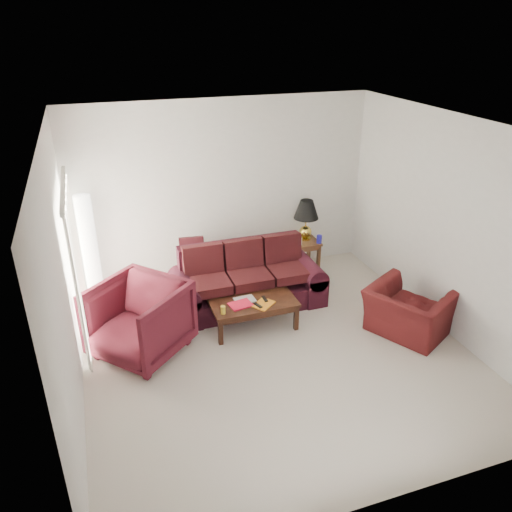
{
  "coord_description": "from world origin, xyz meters",
  "views": [
    {
      "loc": [
        -2.05,
        -5.17,
        4.09
      ],
      "look_at": [
        0.0,
        0.85,
        1.05
      ],
      "focal_mm": 35.0,
      "sensor_mm": 36.0,
      "label": 1
    }
  ],
  "objects": [
    {
      "name": "table_lamp",
      "position": [
        1.38,
        2.2,
        0.92
      ],
      "size": [
        0.51,
        0.51,
        0.72
      ],
      "primitive_type": null,
      "rotation": [
        0.0,
        0.0,
        -0.21
      ],
      "color": "gold",
      "rests_on": "end_table"
    },
    {
      "name": "floor_lamp",
      "position": [
        -2.23,
        2.2,
        0.89
      ],
      "size": [
        0.32,
        0.32,
        1.78
      ],
      "primitive_type": null,
      "rotation": [
        0.0,
        0.0,
        0.12
      ],
      "color": "white",
      "rests_on": "ground"
    },
    {
      "name": "armchair_left",
      "position": [
        -1.72,
        0.57,
        0.51
      ],
      "size": [
        1.56,
        1.55,
        1.02
      ],
      "primitive_type": "imported",
      "rotation": [
        0.0,
        0.0,
        -0.83
      ],
      "color": "#46101A",
      "rests_on": "ground"
    },
    {
      "name": "clock",
      "position": [
        1.17,
        2.02,
        0.62
      ],
      "size": [
        0.13,
        0.09,
        0.12
      ],
      "primitive_type": "cube",
      "rotation": [
        0.0,
        0.0,
        -0.39
      ],
      "color": "silver",
      "rests_on": "end_table"
    },
    {
      "name": "magazine_orange",
      "position": [
        0.0,
        0.53,
        0.44
      ],
      "size": [
        0.38,
        0.36,
        0.02
      ],
      "primitive_type": "cube",
      "rotation": [
        0.0,
        0.0,
        0.65
      ],
      "color": "#C77617",
      "rests_on": "coffee_table"
    },
    {
      "name": "throw_pillow",
      "position": [
        -0.68,
        2.08,
        0.72
      ],
      "size": [
        0.41,
        0.23,
        0.41
      ],
      "primitive_type": "cube",
      "rotation": [
        -0.21,
        0.0,
        -0.11
      ],
      "color": "black",
      "rests_on": "sofa"
    },
    {
      "name": "blue_canister",
      "position": [
        1.54,
        1.97,
        0.63
      ],
      "size": [
        0.1,
        0.1,
        0.14
      ],
      "primitive_type": "cylinder",
      "rotation": [
        0.0,
        0.0,
        -0.17
      ],
      "color": "#1D18A0",
      "rests_on": "end_table"
    },
    {
      "name": "magazine_white",
      "position": [
        -0.21,
        0.73,
        0.44
      ],
      "size": [
        0.3,
        0.24,
        0.02
      ],
      "primitive_type": "cube",
      "rotation": [
        0.0,
        0.0,
        0.06
      ],
      "color": "beige",
      "rests_on": "coffee_table"
    },
    {
      "name": "yellow_glass",
      "position": [
        -0.6,
        0.49,
        0.49
      ],
      "size": [
        0.07,
        0.07,
        0.12
      ],
      "primitive_type": "cylinder",
      "rotation": [
        0.0,
        0.0,
        -0.03
      ],
      "color": "gold",
      "rests_on": "coffee_table"
    },
    {
      "name": "remote_a",
      "position": [
        -0.09,
        0.5,
        0.46
      ],
      "size": [
        0.09,
        0.16,
        0.02
      ],
      "primitive_type": "cube",
      "rotation": [
        0.0,
        0.0,
        0.33
      ],
      "color": "black",
      "rests_on": "coffee_table"
    },
    {
      "name": "sofa",
      "position": [
        0.01,
        1.29,
        0.48
      ],
      "size": [
        2.41,
        1.23,
        0.95
      ],
      "primitive_type": null,
      "rotation": [
        0.0,
        0.0,
        -0.1
      ],
      "color": "black",
      "rests_on": "ground"
    },
    {
      "name": "coffee_table",
      "position": [
        -0.1,
        0.66,
        0.22
      ],
      "size": [
        1.25,
        0.67,
        0.43
      ],
      "primitive_type": null,
      "rotation": [
        0.0,
        0.0,
        0.04
      ],
      "color": "black",
      "rests_on": "ground"
    },
    {
      "name": "blinds",
      "position": [
        -2.42,
        1.3,
        1.08
      ],
      "size": [
        0.1,
        2.0,
        2.16
      ],
      "primitive_type": "cube",
      "color": "silver",
      "rests_on": "ground"
    },
    {
      "name": "remote_b",
      "position": [
        0.06,
        0.64,
        0.46
      ],
      "size": [
        0.05,
        0.16,
        0.02
      ],
      "primitive_type": "cube",
      "rotation": [
        0.0,
        0.0,
        -0.02
      ],
      "color": "black",
      "rests_on": "coffee_table"
    },
    {
      "name": "end_table",
      "position": [
        1.32,
        2.15,
        0.28
      ],
      "size": [
        0.55,
        0.55,
        0.56
      ],
      "primitive_type": null,
      "rotation": [
        0.0,
        0.0,
        -0.08
      ],
      "color": "#472318",
      "rests_on": "ground"
    },
    {
      "name": "floor",
      "position": [
        0.0,
        0.0,
        0.0
      ],
      "size": [
        5.0,
        5.0,
        0.0
      ],
      "primitive_type": "plane",
      "color": "beige",
      "rests_on": "ground"
    },
    {
      "name": "magazine_red",
      "position": [
        -0.31,
        0.62,
        0.44
      ],
      "size": [
        0.35,
        0.28,
        0.02
      ],
      "primitive_type": "cube",
      "rotation": [
        0.0,
        0.0,
        0.17
      ],
      "color": "red",
      "rests_on": "coffee_table"
    },
    {
      "name": "picture_frame",
      "position": [
        1.19,
        2.31,
        0.64
      ],
      "size": [
        0.2,
        0.22,
        0.06
      ],
      "primitive_type": "cube",
      "rotation": [
        1.36,
        0.0,
        0.41
      ],
      "color": "#B7B7BB",
      "rests_on": "end_table"
    },
    {
      "name": "armchair_right",
      "position": [
        1.92,
        -0.17,
        0.34
      ],
      "size": [
        1.32,
        1.38,
        0.69
      ],
      "primitive_type": "imported",
      "rotation": [
        0.0,
        0.0,
        2.07
      ],
      "color": "#3F0E0F",
      "rests_on": "ground"
    }
  ]
}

